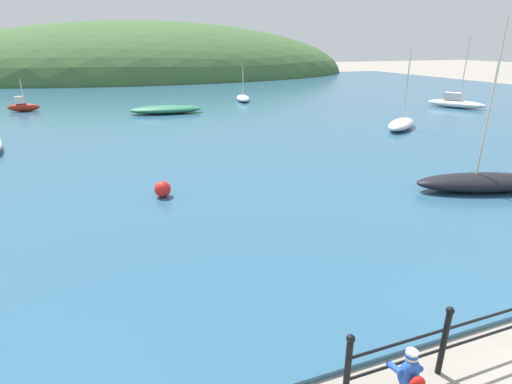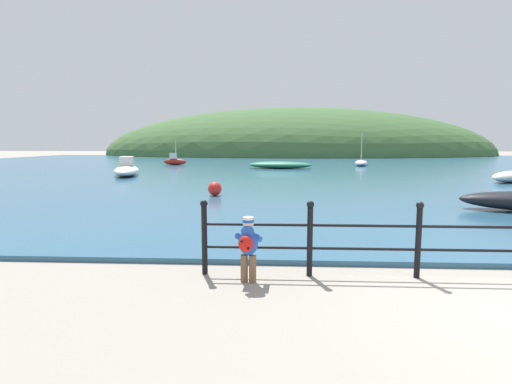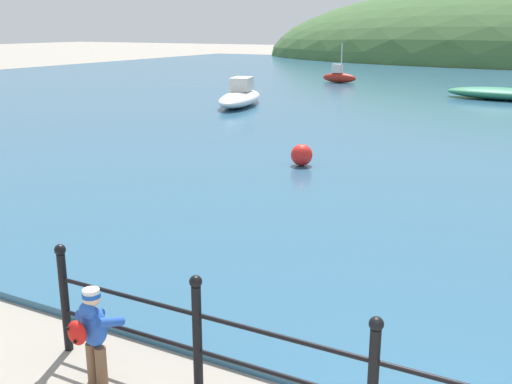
{
  "view_description": "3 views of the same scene",
  "coord_description": "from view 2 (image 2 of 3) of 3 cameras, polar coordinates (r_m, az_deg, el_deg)",
  "views": [
    {
      "loc": [
        -7.0,
        -2.02,
        4.77
      ],
      "look_at": [
        -3.57,
        7.18,
        1.11
      ],
      "focal_mm": 28.0,
      "sensor_mm": 36.0,
      "label": 1
    },
    {
      "loc": [
        -3.21,
        -4.68,
        2.1
      ],
      "look_at": [
        -3.66,
        3.75,
        1.06
      ],
      "focal_mm": 28.0,
      "sensor_mm": 36.0,
      "label": 2
    },
    {
      "loc": [
        0.15,
        -2.62,
        3.37
      ],
      "look_at": [
        -3.46,
        4.07,
        1.26
      ],
      "focal_mm": 42.0,
      "sensor_mm": 36.0,
      "label": 3
    }
  ],
  "objects": [
    {
      "name": "water",
      "position": [
        36.88,
        8.08,
        3.74
      ],
      "size": [
        80.0,
        60.0,
        0.1
      ],
      "primitive_type": "cube",
      "color": "#2D5B7A",
      "rests_on": "ground"
    },
    {
      "name": "boat_twin_mast",
      "position": [
        24.62,
        32.74,
        1.93
      ],
      "size": [
        3.48,
        3.05,
        4.4
      ],
      "color": "silver",
      "rests_on": "water"
    },
    {
      "name": "iron_railing",
      "position": [
        7.04,
        28.69,
        -5.82
      ],
      "size": [
        8.5,
        0.12,
        1.21
      ],
      "color": "black",
      "rests_on": "ground"
    },
    {
      "name": "child_in_coat",
      "position": [
        6.02,
        -1.15,
        -7.35
      ],
      "size": [
        0.41,
        0.55,
        1.0
      ],
      "color": "brown",
      "rests_on": "ground"
    },
    {
      "name": "boat_blue_hull",
      "position": [
        36.83,
        14.79,
        4.06
      ],
      "size": [
        1.71,
        3.21,
        2.94
      ],
      "color": "silver",
      "rests_on": "water"
    },
    {
      "name": "boat_white_sailboat",
      "position": [
        25.98,
        -18.0,
        3.08
      ],
      "size": [
        2.58,
        4.68,
        1.17
      ],
      "color": "silver",
      "rests_on": "water"
    },
    {
      "name": "boat_far_right",
      "position": [
        31.8,
        3.46,
        3.88
      ],
      "size": [
        5.23,
        2.35,
        0.56
      ],
      "color": "#287551",
      "rests_on": "water"
    },
    {
      "name": "far_hillside",
      "position": [
        70.9,
        5.7,
        5.26
      ],
      "size": [
        66.87,
        36.78,
        16.26
      ],
      "color": "#3D6033",
      "rests_on": "ground"
    },
    {
      "name": "boat_mid_harbor",
      "position": [
        37.57,
        -11.53,
        4.36
      ],
      "size": [
        2.2,
        0.83,
        2.29
      ],
      "color": "maroon",
      "rests_on": "water"
    },
    {
      "name": "mooring_buoy",
      "position": [
        15.36,
        -5.9,
        0.47
      ],
      "size": [
        0.53,
        0.53,
        0.53
      ],
      "primitive_type": "sphere",
      "color": "red",
      "rests_on": "water"
    }
  ]
}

